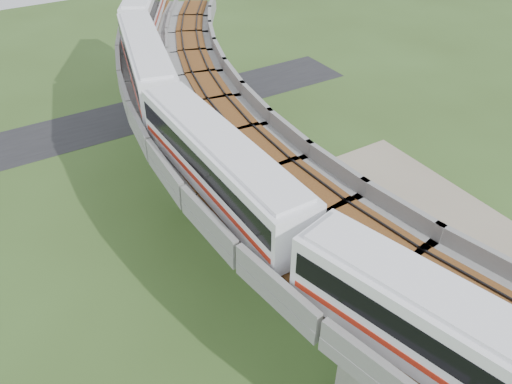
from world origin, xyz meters
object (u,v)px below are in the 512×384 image
Objects in this scene: metro_train at (210,102)px; car_red at (428,241)px; car_dark at (399,219)px; car_white at (490,291)px.

metro_train reaches higher than car_red.
car_red and car_dark have the same top height.
car_white is 5.97m from car_red.
car_dark is at bearing 126.13° from car_red.
car_white is at bearing -48.53° from metro_train.
car_dark reaches higher than car_white.
metro_train is 23.63m from car_white.
car_dark is (13.72, -6.22, -11.72)m from metro_train.
car_red is at bearing -34.23° from metro_train.
car_dark is at bearing 50.93° from car_white.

